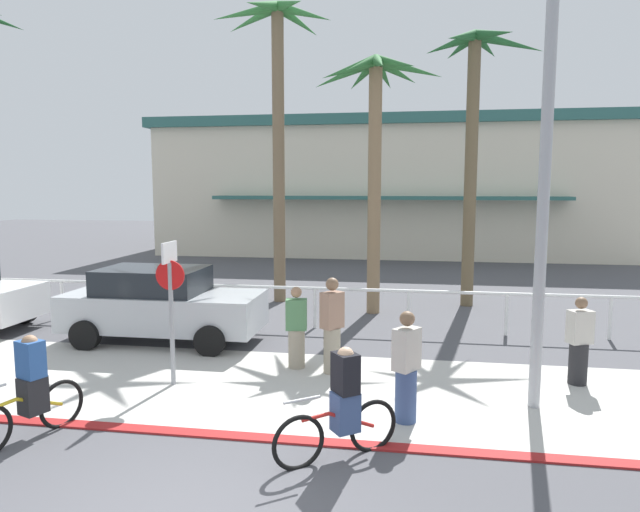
{
  "coord_description": "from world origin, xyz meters",
  "views": [
    {
      "loc": [
        2.32,
        -5.09,
        3.5
      ],
      "look_at": [
        0.53,
        6.0,
        2.12
      ],
      "focal_mm": 31.67,
      "sensor_mm": 36.0,
      "label": 1
    }
  ],
  "objects_px": {
    "pedestrian_1": "(296,331)",
    "pedestrian_0": "(579,345)",
    "stop_sign_bike_lane": "(171,292)",
    "cyclist_yellow_0": "(29,390)",
    "palm_tree_3": "(474,110)",
    "cyclist_red_1": "(342,406)",
    "palm_tree_1": "(276,84)",
    "pedestrian_3": "(406,372)",
    "palm_tree_2": "(375,115)",
    "streetlight_curb": "(550,134)",
    "pedestrian_2": "(332,329)",
    "car_silver_1": "(162,304)"
  },
  "relations": [
    {
      "from": "pedestrian_1",
      "to": "pedestrian_0",
      "type": "bearing_deg",
      "value": -1.24
    },
    {
      "from": "stop_sign_bike_lane",
      "to": "cyclist_yellow_0",
      "type": "height_order",
      "value": "stop_sign_bike_lane"
    },
    {
      "from": "stop_sign_bike_lane",
      "to": "palm_tree_3",
      "type": "bearing_deg",
      "value": 53.22
    },
    {
      "from": "cyclist_red_1",
      "to": "pedestrian_0",
      "type": "bearing_deg",
      "value": 41.44
    },
    {
      "from": "palm_tree_1",
      "to": "pedestrian_0",
      "type": "height_order",
      "value": "palm_tree_1"
    },
    {
      "from": "pedestrian_0",
      "to": "pedestrian_3",
      "type": "relative_size",
      "value": 0.94
    },
    {
      "from": "palm_tree_1",
      "to": "palm_tree_2",
      "type": "distance_m",
      "value": 3.35
    },
    {
      "from": "cyclist_yellow_0",
      "to": "pedestrian_1",
      "type": "bearing_deg",
      "value": 49.73
    },
    {
      "from": "palm_tree_1",
      "to": "cyclist_yellow_0",
      "type": "height_order",
      "value": "palm_tree_1"
    },
    {
      "from": "cyclist_yellow_0",
      "to": "cyclist_red_1",
      "type": "distance_m",
      "value": 4.36
    },
    {
      "from": "stop_sign_bike_lane",
      "to": "palm_tree_1",
      "type": "height_order",
      "value": "palm_tree_1"
    },
    {
      "from": "palm_tree_1",
      "to": "cyclist_yellow_0",
      "type": "bearing_deg",
      "value": -96.86
    },
    {
      "from": "stop_sign_bike_lane",
      "to": "palm_tree_3",
      "type": "xyz_separation_m",
      "value": [
        5.83,
        7.8,
        4.01
      ]
    },
    {
      "from": "cyclist_yellow_0",
      "to": "stop_sign_bike_lane",
      "type": "bearing_deg",
      "value": 65.05
    },
    {
      "from": "streetlight_curb",
      "to": "palm_tree_2",
      "type": "height_order",
      "value": "streetlight_curb"
    },
    {
      "from": "streetlight_curb",
      "to": "pedestrian_2",
      "type": "distance_m",
      "value": 5.02
    },
    {
      "from": "pedestrian_0",
      "to": "palm_tree_2",
      "type": "bearing_deg",
      "value": 126.98
    },
    {
      "from": "stop_sign_bike_lane",
      "to": "car_silver_1",
      "type": "xyz_separation_m",
      "value": [
        -1.42,
        2.66,
        -0.81
      ]
    },
    {
      "from": "palm_tree_2",
      "to": "car_silver_1",
      "type": "height_order",
      "value": "palm_tree_2"
    },
    {
      "from": "stop_sign_bike_lane",
      "to": "palm_tree_3",
      "type": "height_order",
      "value": "palm_tree_3"
    },
    {
      "from": "palm_tree_3",
      "to": "pedestrian_1",
      "type": "bearing_deg",
      "value": -120.64
    },
    {
      "from": "cyclist_red_1",
      "to": "pedestrian_0",
      "type": "relative_size",
      "value": 0.95
    },
    {
      "from": "cyclist_yellow_0",
      "to": "palm_tree_1",
      "type": "bearing_deg",
      "value": 83.14
    },
    {
      "from": "cyclist_yellow_0",
      "to": "pedestrian_2",
      "type": "bearing_deg",
      "value": 42.06
    },
    {
      "from": "car_silver_1",
      "to": "pedestrian_2",
      "type": "height_order",
      "value": "pedestrian_2"
    },
    {
      "from": "streetlight_curb",
      "to": "pedestrian_1",
      "type": "bearing_deg",
      "value": 159.35
    },
    {
      "from": "stop_sign_bike_lane",
      "to": "streetlight_curb",
      "type": "relative_size",
      "value": 0.34
    },
    {
      "from": "streetlight_curb",
      "to": "car_silver_1",
      "type": "distance_m",
      "value": 8.77
    },
    {
      "from": "car_silver_1",
      "to": "cyclist_red_1",
      "type": "height_order",
      "value": "car_silver_1"
    },
    {
      "from": "car_silver_1",
      "to": "pedestrian_0",
      "type": "bearing_deg",
      "value": -9.92
    },
    {
      "from": "palm_tree_2",
      "to": "pedestrian_2",
      "type": "bearing_deg",
      "value": -94.24
    },
    {
      "from": "pedestrian_3",
      "to": "pedestrian_1",
      "type": "bearing_deg",
      "value": 133.41
    },
    {
      "from": "palm_tree_1",
      "to": "cyclist_red_1",
      "type": "bearing_deg",
      "value": -72.0
    },
    {
      "from": "palm_tree_1",
      "to": "car_silver_1",
      "type": "xyz_separation_m",
      "value": [
        -1.53,
        -4.91,
        -5.65
      ]
    },
    {
      "from": "cyclist_yellow_0",
      "to": "pedestrian_1",
      "type": "xyz_separation_m",
      "value": [
        3.05,
        3.6,
        0.04
      ]
    },
    {
      "from": "car_silver_1",
      "to": "pedestrian_0",
      "type": "height_order",
      "value": "car_silver_1"
    },
    {
      "from": "palm_tree_2",
      "to": "pedestrian_0",
      "type": "bearing_deg",
      "value": -53.02
    },
    {
      "from": "cyclist_red_1",
      "to": "pedestrian_2",
      "type": "bearing_deg",
      "value": 100.2
    },
    {
      "from": "palm_tree_3",
      "to": "pedestrian_0",
      "type": "distance_m",
      "value": 8.38
    },
    {
      "from": "palm_tree_3",
      "to": "streetlight_curb",
      "type": "bearing_deg",
      "value": -88.1
    },
    {
      "from": "palm_tree_3",
      "to": "palm_tree_2",
      "type": "bearing_deg",
      "value": -154.16
    },
    {
      "from": "palm_tree_1",
      "to": "pedestrian_3",
      "type": "height_order",
      "value": "palm_tree_1"
    },
    {
      "from": "car_silver_1",
      "to": "palm_tree_1",
      "type": "bearing_deg",
      "value": 72.66
    },
    {
      "from": "cyclist_red_1",
      "to": "pedestrian_0",
      "type": "distance_m",
      "value": 5.08
    },
    {
      "from": "palm_tree_3",
      "to": "pedestrian_2",
      "type": "height_order",
      "value": "palm_tree_3"
    },
    {
      "from": "pedestrian_0",
      "to": "pedestrian_3",
      "type": "height_order",
      "value": "pedestrian_3"
    },
    {
      "from": "stop_sign_bike_lane",
      "to": "pedestrian_3",
      "type": "bearing_deg",
      "value": -13.18
    },
    {
      "from": "stop_sign_bike_lane",
      "to": "pedestrian_2",
      "type": "xyz_separation_m",
      "value": [
        2.69,
        1.08,
        -0.82
      ]
    },
    {
      "from": "car_silver_1",
      "to": "cyclist_red_1",
      "type": "relative_size",
      "value": 2.93
    },
    {
      "from": "pedestrian_3",
      "to": "cyclist_yellow_0",
      "type": "bearing_deg",
      "value": -165.18
    }
  ]
}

